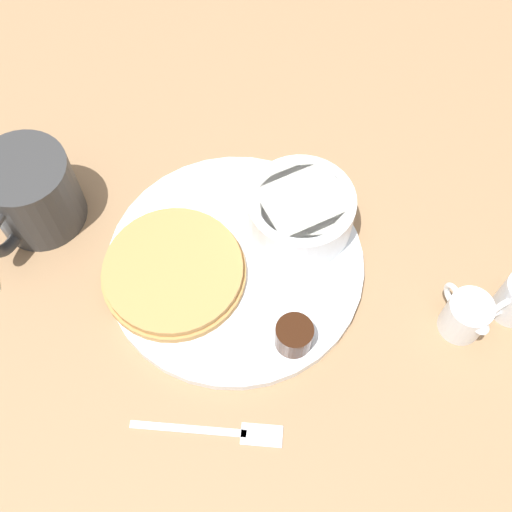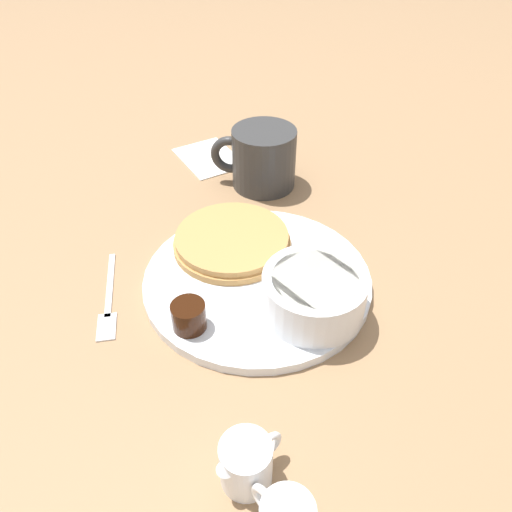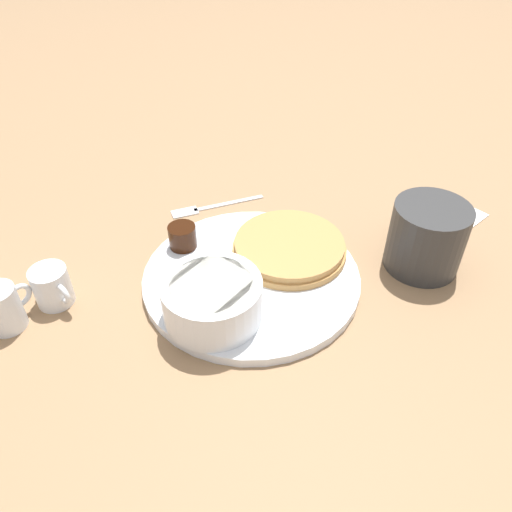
% 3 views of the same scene
% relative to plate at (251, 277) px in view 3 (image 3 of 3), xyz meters
% --- Properties ---
extents(ground_plane, '(4.00, 4.00, 0.00)m').
position_rel_plate_xyz_m(ground_plane, '(0.00, 0.00, -0.01)').
color(ground_plane, '#93704C').
extents(plate, '(0.27, 0.27, 0.01)m').
position_rel_plate_xyz_m(plate, '(0.00, 0.00, 0.00)').
color(plate, white).
rests_on(plate, ground_plane).
extents(pancake_stack, '(0.15, 0.15, 0.02)m').
position_rel_plate_xyz_m(pancake_stack, '(0.06, 0.01, 0.01)').
color(pancake_stack, '#B78447').
rests_on(pancake_stack, plate).
extents(bowl, '(0.11, 0.11, 0.05)m').
position_rel_plate_xyz_m(bowl, '(-0.07, -0.04, 0.03)').
color(bowl, white).
rests_on(bowl, plate).
extents(syrup_cup, '(0.04, 0.04, 0.03)m').
position_rel_plate_xyz_m(syrup_cup, '(-0.05, 0.09, 0.02)').
color(syrup_cup, black).
rests_on(syrup_cup, plate).
extents(butter_ramekin, '(0.05, 0.05, 0.04)m').
position_rel_plate_xyz_m(butter_ramekin, '(-0.09, -0.03, 0.02)').
color(butter_ramekin, white).
rests_on(butter_ramekin, plate).
extents(coffee_mug, '(0.09, 0.12, 0.09)m').
position_rel_plate_xyz_m(coffee_mug, '(0.21, -0.08, 0.04)').
color(coffee_mug, '#333333').
rests_on(coffee_mug, ground_plane).
extents(creamer_pitcher_near, '(0.04, 0.06, 0.05)m').
position_rel_plate_xyz_m(creamer_pitcher_near, '(-0.22, 0.08, 0.02)').
color(creamer_pitcher_near, white).
rests_on(creamer_pitcher_near, ground_plane).
extents(creamer_pitcher_far, '(0.06, 0.04, 0.06)m').
position_rel_plate_xyz_m(creamer_pitcher_far, '(-0.27, 0.07, 0.02)').
color(creamer_pitcher_far, white).
rests_on(creamer_pitcher_far, ground_plane).
extents(fork, '(0.14, 0.03, 0.00)m').
position_rel_plate_xyz_m(fork, '(0.02, 0.17, -0.00)').
color(fork, silver).
rests_on(fork, ground_plane).
extents(napkin, '(0.13, 0.11, 0.00)m').
position_rel_plate_xyz_m(napkin, '(0.31, -0.02, -0.00)').
color(napkin, white).
rests_on(napkin, ground_plane).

